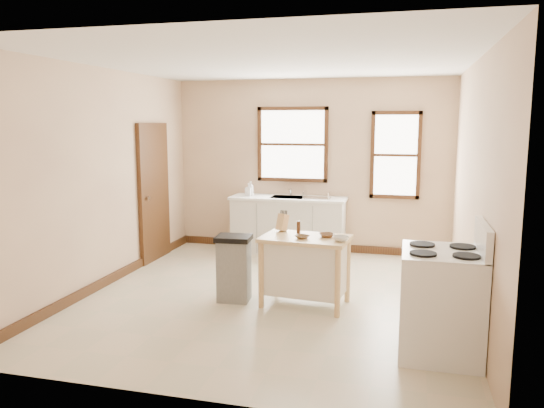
{
  "coord_description": "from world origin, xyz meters",
  "views": [
    {
      "loc": [
        1.54,
        -6.04,
        2.12
      ],
      "look_at": [
        -0.11,
        0.4,
        1.08
      ],
      "focal_mm": 35.0,
      "sensor_mm": 36.0,
      "label": 1
    }
  ],
  "objects": [
    {
      "name": "soap_bottle_a",
      "position": [
        -0.93,
        2.19,
        1.04
      ],
      "size": [
        0.12,
        0.12,
        0.23
      ],
      "primitive_type": "imported",
      "rotation": [
        0.0,
        0.0,
        -0.35
      ],
      "color": "#B2B2B2",
      "rests_on": "sink_counter"
    },
    {
      "name": "gas_stove",
      "position": [
        1.88,
        -1.16,
        0.62
      ],
      "size": [
        0.78,
        0.79,
        1.24
      ],
      "primitive_type": null,
      "color": "white",
      "rests_on": "ground"
    },
    {
      "name": "sink_counter",
      "position": [
        -0.3,
        2.2,
        0.46
      ],
      "size": [
        1.86,
        0.62,
        0.92
      ],
      "primitive_type": null,
      "color": "silver",
      "rests_on": "ground"
    },
    {
      "name": "baseboard_back",
      "position": [
        0.0,
        2.47,
        0.06
      ],
      "size": [
        4.5,
        0.04,
        0.12
      ],
      "primitive_type": "cube",
      "color": "#371B0F",
      "rests_on": "ground"
    },
    {
      "name": "window_main",
      "position": [
        -0.3,
        2.48,
        1.75
      ],
      "size": [
        1.17,
        0.06,
        1.22
      ],
      "primitive_type": null,
      "color": "#371B0F",
      "rests_on": "wall_back"
    },
    {
      "name": "trash_bin",
      "position": [
        -0.42,
        -0.23,
        0.39
      ],
      "size": [
        0.43,
        0.38,
        0.79
      ],
      "primitive_type": null,
      "rotation": [
        0.0,
        0.0,
        0.09
      ],
      "color": "gray",
      "rests_on": "ground"
    },
    {
      "name": "bowl_a",
      "position": [
        0.42,
        -0.28,
        0.83
      ],
      "size": [
        0.2,
        0.2,
        0.04
      ],
      "primitive_type": "imported",
      "rotation": [
        0.0,
        0.0,
        -0.42
      ],
      "color": "brown",
      "rests_on": "kitchen_island"
    },
    {
      "name": "door_left",
      "position": [
        -2.21,
        1.3,
        1.05
      ],
      "size": [
        0.06,
        0.9,
        2.1
      ],
      "primitive_type": "cube",
      "color": "#371B0F",
      "rests_on": "ground"
    },
    {
      "name": "soap_bottle_b",
      "position": [
        -0.96,
        2.17,
        1.02
      ],
      "size": [
        0.11,
        0.11,
        0.21
      ],
      "primitive_type": "imported",
      "rotation": [
        0.0,
        0.0,
        -0.19
      ],
      "color": "#B2B2B2",
      "rests_on": "sink_counter"
    },
    {
      "name": "ceiling",
      "position": [
        0.0,
        0.0,
        2.8
      ],
      "size": [
        5.0,
        5.0,
        0.0
      ],
      "primitive_type": "plane",
      "rotation": [
        3.14,
        0.0,
        0.0
      ],
      "color": "white",
      "rests_on": "ground"
    },
    {
      "name": "dish_rack",
      "position": [
        0.18,
        2.13,
        0.97
      ],
      "size": [
        0.46,
        0.37,
        0.1
      ],
      "primitive_type": null,
      "rotation": [
        0.0,
        0.0,
        -0.16
      ],
      "color": "silver",
      "rests_on": "sink_counter"
    },
    {
      "name": "wall_left",
      "position": [
        -2.25,
        0.0,
        1.4
      ],
      "size": [
        0.04,
        5.0,
        2.8
      ],
      "primitive_type": "cube",
      "color": "#D9B78E",
      "rests_on": "ground"
    },
    {
      "name": "bowl_b",
      "position": [
        0.67,
        -0.13,
        0.83
      ],
      "size": [
        0.24,
        0.24,
        0.04
      ],
      "primitive_type": "imported",
      "rotation": [
        0.0,
        0.0,
        0.47
      ],
      "color": "brown",
      "rests_on": "kitchen_island"
    },
    {
      "name": "wall_back",
      "position": [
        0.0,
        2.5,
        1.4
      ],
      "size": [
        4.5,
        0.04,
        2.8
      ],
      "primitive_type": "cube",
      "color": "#D9B78E",
      "rests_on": "ground"
    },
    {
      "name": "pepper_grinder",
      "position": [
        0.32,
        -0.01,
        0.89
      ],
      "size": [
        0.06,
        0.06,
        0.15
      ],
      "primitive_type": "cylinder",
      "rotation": [
        0.0,
        0.0,
        -0.48
      ],
      "color": "#3B2010",
      "rests_on": "kitchen_island"
    },
    {
      "name": "kitchen_island",
      "position": [
        0.43,
        -0.18,
        0.41
      ],
      "size": [
        1.05,
        0.72,
        0.81
      ],
      "primitive_type": null,
      "rotation": [
        0.0,
        0.0,
        -0.09
      ],
      "color": "#DEC082",
      "rests_on": "ground"
    },
    {
      "name": "baseboard_left",
      "position": [
        -2.22,
        0.0,
        0.06
      ],
      "size": [
        0.04,
        5.0,
        0.12
      ],
      "primitive_type": "cube",
      "color": "#371B0F",
      "rests_on": "ground"
    },
    {
      "name": "floor",
      "position": [
        0.0,
        0.0,
        0.0
      ],
      "size": [
        5.0,
        5.0,
        0.0
      ],
      "primitive_type": "plane",
      "color": "beige",
      "rests_on": "ground"
    },
    {
      "name": "window_side",
      "position": [
        1.35,
        2.48,
        1.6
      ],
      "size": [
        0.77,
        0.06,
        1.37
      ],
      "primitive_type": null,
      "color": "#371B0F",
      "rests_on": "wall_back"
    },
    {
      "name": "faucet",
      "position": [
        -0.3,
        2.38,
        1.03
      ],
      "size": [
        0.03,
        0.03,
        0.22
      ],
      "primitive_type": "cylinder",
      "color": "silver",
      "rests_on": "sink_counter"
    },
    {
      "name": "knife_block",
      "position": [
        0.1,
        0.06,
        0.91
      ],
      "size": [
        0.13,
        0.13,
        0.2
      ],
      "primitive_type": null,
      "rotation": [
        0.0,
        0.0,
        -0.45
      ],
      "color": "tan",
      "rests_on": "kitchen_island"
    },
    {
      "name": "bowl_c",
      "position": [
        0.85,
        -0.3,
        0.84
      ],
      "size": [
        0.19,
        0.19,
        0.05
      ],
      "primitive_type": "imported",
      "rotation": [
        0.0,
        0.0,
        -0.08
      ],
      "color": "silver",
      "rests_on": "kitchen_island"
    },
    {
      "name": "wall_right",
      "position": [
        2.25,
        0.0,
        1.4
      ],
      "size": [
        0.04,
        5.0,
        2.8
      ],
      "primitive_type": "cube",
      "color": "#D9B78E",
      "rests_on": "ground"
    }
  ]
}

